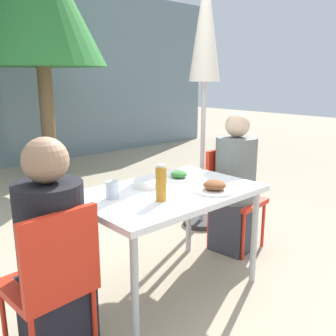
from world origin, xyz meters
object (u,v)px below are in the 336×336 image
(bottle, at_px, (161,183))
(person_left, at_px, (53,257))
(chair_left, at_px, (53,276))
(salad_bowl, at_px, (146,183))
(closed_umbrella, at_px, (205,43))
(drinking_cup, at_px, (112,190))
(person_right, at_px, (235,188))
(chair_right, at_px, (230,190))

(bottle, bearing_deg, person_left, 172.91)
(chair_left, distance_m, salad_bowl, 0.91)
(closed_umbrella, height_order, drinking_cup, closed_umbrella)
(closed_umbrella, height_order, bottle, closed_umbrella)
(person_left, bearing_deg, person_right, 1.65)
(chair_left, xyz_separation_m, bottle, (0.72, -0.00, 0.34))
(salad_bowl, bearing_deg, person_left, -165.76)
(chair_left, bearing_deg, person_left, 58.06)
(drinking_cup, bearing_deg, salad_bowl, 8.63)
(closed_umbrella, distance_m, drinking_cup, 1.81)
(person_right, relative_size, salad_bowl, 6.51)
(person_right, bearing_deg, salad_bowl, -9.88)
(chair_right, bearing_deg, salad_bowl, -4.59)
(closed_umbrella, distance_m, bottle, 1.73)
(person_left, xyz_separation_m, drinking_cup, (0.48, 0.15, 0.23))
(person_right, height_order, drinking_cup, person_right)
(salad_bowl, bearing_deg, closed_umbrella, 24.57)
(chair_right, bearing_deg, person_right, 58.06)
(person_right, relative_size, drinking_cup, 11.05)
(person_left, height_order, salad_bowl, person_left)
(closed_umbrella, distance_m, salad_bowl, 1.58)
(closed_umbrella, xyz_separation_m, bottle, (-1.23, -0.79, -0.92))
(person_right, height_order, salad_bowl, person_right)
(person_right, height_order, closed_umbrella, closed_umbrella)
(chair_left, relative_size, person_left, 0.73)
(chair_left, xyz_separation_m, chair_right, (1.78, 0.32, 0.00))
(chair_left, relative_size, person_right, 0.73)
(chair_left, distance_m, person_left, 0.11)
(person_left, xyz_separation_m, person_right, (1.69, 0.15, -0.00))
(person_right, distance_m, closed_umbrella, 1.35)
(chair_left, height_order, person_right, person_right)
(person_left, height_order, bottle, person_left)
(chair_right, xyz_separation_m, salad_bowl, (-0.95, -0.03, 0.26))
(closed_umbrella, xyz_separation_m, salad_bowl, (-1.11, -0.51, -1.00))
(bottle, height_order, drinking_cup, bottle)
(person_left, relative_size, closed_umbrella, 0.49)
(person_right, height_order, bottle, person_right)
(person_right, distance_m, bottle, 1.09)
(drinking_cup, bearing_deg, person_left, -162.24)
(chair_right, relative_size, closed_umbrella, 0.35)
(closed_umbrella, bearing_deg, salad_bowl, -155.43)
(closed_umbrella, height_order, salad_bowl, closed_umbrella)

